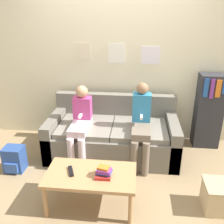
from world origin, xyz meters
The scene contains 11 objects.
ground_plane centered at (0.00, 0.00, 0.00)m, with size 10.00×10.00×0.00m, color #937A56.
wall_back centered at (0.00, 1.11, 1.30)m, with size 8.00×0.06×2.60m.
couch centered at (0.00, 0.57, 0.27)m, with size 1.79×0.90×0.78m.
coffee_table centered at (-0.12, -0.52, 0.35)m, with size 0.92×0.51×0.39m.
person_left centered at (-0.41, 0.35, 0.57)m, with size 0.24×0.60×1.01m.
person_right centered at (0.39, 0.36, 0.59)m, with size 0.24×0.60×1.08m.
tv_remote centered at (-0.32, -0.52, 0.41)m, with size 0.10×0.17×0.02m.
book_stack centered at (0.02, -0.56, 0.44)m, with size 0.17×0.16×0.11m.
bookshelf centered at (1.38, 0.93, 0.56)m, with size 0.37×0.29×1.11m.
storage_box centered at (1.23, -0.45, 0.15)m, with size 0.38×0.32×0.30m.
backpack centered at (-1.21, -0.02, 0.16)m, with size 0.24×0.23×0.33m.
Camera 1 is at (0.32, -2.60, 1.94)m, focal length 40.00 mm.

